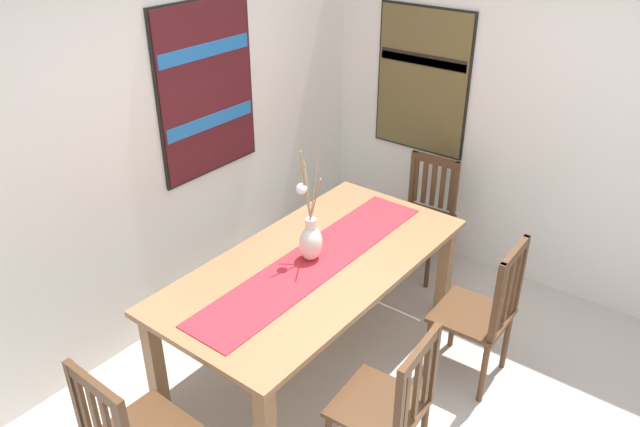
# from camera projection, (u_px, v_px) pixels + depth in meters

# --- Properties ---
(ground_plane) EXTENTS (6.40, 6.40, 0.03)m
(ground_plane) POSITION_uv_depth(u_px,v_px,m) (408.00, 421.00, 3.62)
(ground_plane) COLOR #B2A89E
(wall_back) EXTENTS (6.40, 0.12, 2.70)m
(wall_back) POSITION_uv_depth(u_px,v_px,m) (170.00, 129.00, 3.97)
(wall_back) COLOR silver
(wall_back) RESTS_ON ground_plane
(wall_side) EXTENTS (0.12, 6.40, 2.70)m
(wall_side) POSITION_uv_depth(u_px,v_px,m) (562.00, 111.00, 4.26)
(wall_side) COLOR silver
(wall_side) RESTS_ON ground_plane
(dining_table) EXTENTS (2.00, 0.99, 0.75)m
(dining_table) POSITION_uv_depth(u_px,v_px,m) (315.00, 274.00, 3.76)
(dining_table) COLOR #8E6642
(dining_table) RESTS_ON ground_plane
(table_runner) EXTENTS (1.84, 0.36, 0.01)m
(table_runner) POSITION_uv_depth(u_px,v_px,m) (315.00, 261.00, 3.72)
(table_runner) COLOR #B7232D
(table_runner) RESTS_ON dining_table
(centerpiece_vase) EXTENTS (0.17, 0.20, 0.74)m
(centerpiece_vase) POSITION_uv_depth(u_px,v_px,m) (310.00, 238.00, 3.66)
(centerpiece_vase) COLOR silver
(centerpiece_vase) RESTS_ON dining_table
(chair_0) EXTENTS (0.44, 0.44, 0.90)m
(chair_0) POSITION_uv_depth(u_px,v_px,m) (424.00, 212.00, 4.81)
(chair_0) COLOR #4C301C
(chair_0) RESTS_ON ground_plane
(chair_1) EXTENTS (0.43, 0.43, 0.98)m
(chair_1) POSITION_uv_depth(u_px,v_px,m) (482.00, 312.00, 3.70)
(chair_1) COLOR #4C301C
(chair_1) RESTS_ON ground_plane
(chair_3) EXTENTS (0.45, 0.45, 0.92)m
(chair_3) POSITION_uv_depth(u_px,v_px,m) (389.00, 406.00, 3.07)
(chair_3) COLOR #4C301C
(chair_3) RESTS_ON ground_plane
(painting_on_back_wall) EXTENTS (0.81, 0.05, 1.14)m
(painting_on_back_wall) POSITION_uv_depth(u_px,v_px,m) (206.00, 89.00, 4.03)
(painting_on_back_wall) COLOR black
(painting_on_side_wall) EXTENTS (0.05, 0.78, 1.11)m
(painting_on_side_wall) POSITION_uv_depth(u_px,v_px,m) (422.00, 81.00, 4.76)
(painting_on_side_wall) COLOR black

